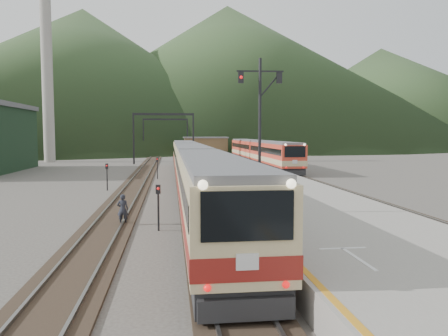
{
  "coord_description": "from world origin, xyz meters",
  "views": [
    {
      "loc": [
        -1.78,
        -14.3,
        4.76
      ],
      "look_at": [
        2.47,
        20.46,
        2.0
      ],
      "focal_mm": 35.0,
      "sensor_mm": 36.0,
      "label": 1
    }
  ],
  "objects": [
    {
      "name": "signal_mast",
      "position": [
        2.38,
        5.9,
        5.41
      ],
      "size": [
        2.2,
        0.29,
        7.26
      ],
      "color": "black",
      "rests_on": "platform"
    },
    {
      "name": "second_train",
      "position": [
        11.5,
        50.5,
        1.95
      ],
      "size": [
        2.82,
        38.37,
        3.44
      ],
      "color": "red",
      "rests_on": "track_second"
    },
    {
      "name": "hill_a",
      "position": [
        -40.0,
        190.0,
        30.0
      ],
      "size": [
        180.0,
        180.0,
        60.0
      ],
      "primitive_type": "cone",
      "color": "#334728",
      "rests_on": "ground"
    },
    {
      "name": "track_second",
      "position": [
        11.5,
        40.0,
        0.07
      ],
      "size": [
        2.6,
        200.0,
        0.23
      ],
      "color": "black",
      "rests_on": "ground"
    },
    {
      "name": "main_train",
      "position": [
        0.0,
        23.56,
        1.88
      ],
      "size": [
        2.71,
        55.69,
        3.31
      ],
      "color": "#C9B481",
      "rests_on": "track_main"
    },
    {
      "name": "smokestack",
      "position": [
        -22.0,
        62.0,
        15.0
      ],
      "size": [
        1.8,
        1.8,
        30.0
      ],
      "primitive_type": "cylinder",
      "color": "#9E998E",
      "rests_on": "ground"
    },
    {
      "name": "platform",
      "position": [
        5.6,
        38.0,
        0.5
      ],
      "size": [
        8.0,
        100.0,
        1.0
      ],
      "primitive_type": "cube",
      "color": "gray",
      "rests_on": "ground"
    },
    {
      "name": "short_signal_c",
      "position": [
        -7.09,
        22.95,
        1.46
      ],
      "size": [
        0.23,
        0.17,
        2.27
      ],
      "color": "black",
      "rests_on": "ground"
    },
    {
      "name": "station_shed",
      "position": [
        5.6,
        78.0,
        2.57
      ],
      "size": [
        9.4,
        4.4,
        3.1
      ],
      "color": "brown",
      "rests_on": "platform"
    },
    {
      "name": "track_far",
      "position": [
        -5.0,
        40.0,
        0.07
      ],
      "size": [
        2.6,
        200.0,
        0.23
      ],
      "color": "black",
      "rests_on": "ground"
    },
    {
      "name": "short_signal_b",
      "position": [
        -3.19,
        31.95,
        1.46
      ],
      "size": [
        0.25,
        0.21,
        2.27
      ],
      "color": "black",
      "rests_on": "ground"
    },
    {
      "name": "hill_c",
      "position": [
        110.0,
        210.0,
        25.0
      ],
      "size": [
        160.0,
        160.0,
        50.0
      ],
      "primitive_type": "cone",
      "color": "#334728",
      "rests_on": "ground"
    },
    {
      "name": "track_main",
      "position": [
        0.0,
        40.0,
        0.07
      ],
      "size": [
        2.6,
        200.0,
        0.23
      ],
      "color": "black",
      "rests_on": "ground"
    },
    {
      "name": "gantry_near",
      "position": [
        -2.85,
        55.0,
        5.59
      ],
      "size": [
        9.55,
        0.25,
        8.0
      ],
      "color": "black",
      "rests_on": "ground"
    },
    {
      "name": "worker",
      "position": [
        -4.3,
        8.73,
        0.81
      ],
      "size": [
        0.61,
        0.42,
        1.62
      ],
      "primitive_type": "imported",
      "rotation": [
        0.0,
        0.0,
        3.09
      ],
      "color": "#222530",
      "rests_on": "ground"
    },
    {
      "name": "gantry_far",
      "position": [
        -2.85,
        80.0,
        5.59
      ],
      "size": [
        9.55,
        0.25,
        8.0
      ],
      "color": "black",
      "rests_on": "ground"
    },
    {
      "name": "short_signal_a",
      "position": [
        -2.41,
        7.08,
        1.46
      ],
      "size": [
        0.24,
        0.19,
        2.27
      ],
      "color": "black",
      "rests_on": "ground"
    },
    {
      "name": "ground",
      "position": [
        0.0,
        0.0,
        0.0
      ],
      "size": [
        400.0,
        400.0,
        0.0
      ],
      "primitive_type": "plane",
      "color": "#47423D",
      "rests_on": "ground"
    },
    {
      "name": "hill_b",
      "position": [
        30.0,
        230.0,
        37.5
      ],
      "size": [
        220.0,
        220.0,
        75.0
      ],
      "primitive_type": "cone",
      "color": "#334728",
      "rests_on": "ground"
    }
  ]
}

